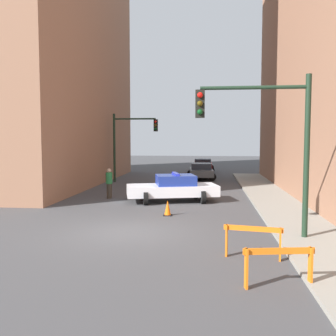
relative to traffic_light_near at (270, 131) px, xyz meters
The scene contains 12 objects.
ground_plane 5.92m from the traffic_light_near, behind, with size 120.00×120.00×0.00m, color #424244.
sidewalk_right 3.79m from the traffic_light_near, 16.71° to the left, with size 2.40×44.00×0.12m.
building_corner_left 23.90m from the traffic_light_near, 139.20° to the left, with size 14.00×20.00×25.24m.
traffic_light_near is the anchor object (origin of this frame).
traffic_light_far 17.60m from the traffic_light_near, 117.16° to the left, with size 3.44×0.35×5.20m.
police_car 8.49m from the traffic_light_near, 118.26° to the left, with size 5.01×3.06×1.52m.
parked_car_near 18.80m from the traffic_light_near, 97.94° to the left, with size 2.47×4.41×1.31m.
parked_car_mid 25.42m from the traffic_light_near, 95.75° to the left, with size 2.30×4.31×1.31m.
pedestrian_crossing 11.02m from the traffic_light_near, 133.79° to the left, with size 0.43×0.43×1.66m.
barrier_front 5.02m from the traffic_light_near, 95.39° to the right, with size 1.59×0.41×0.90m.
barrier_mid 3.63m from the traffic_light_near, 109.07° to the right, with size 1.58×0.41×0.90m.
traffic_cone 5.97m from the traffic_light_near, 136.88° to the left, with size 0.36×0.36×0.66m.
Camera 1 is at (2.80, -12.75, 3.28)m, focal length 40.00 mm.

